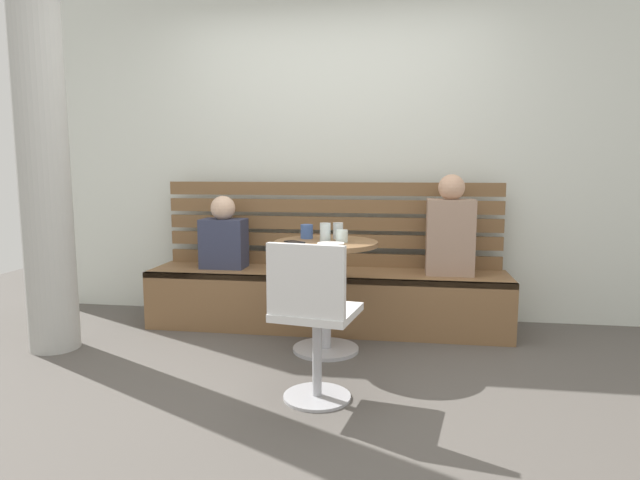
% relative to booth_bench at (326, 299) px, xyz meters
% --- Properties ---
extents(ground, '(8.00, 8.00, 0.00)m').
position_rel_booth_bench_xyz_m(ground, '(0.00, -1.20, -0.22)').
color(ground, '#514C47').
extents(back_wall, '(5.20, 0.10, 2.90)m').
position_rel_booth_bench_xyz_m(back_wall, '(0.00, 0.44, 1.23)').
color(back_wall, silver).
rests_on(back_wall, ground).
extents(concrete_pillar, '(0.32, 0.32, 2.80)m').
position_rel_booth_bench_xyz_m(concrete_pillar, '(-1.75, -0.75, 1.18)').
color(concrete_pillar, '#B2B2AD').
rests_on(concrete_pillar, ground).
extents(booth_bench, '(2.70, 0.52, 0.44)m').
position_rel_booth_bench_xyz_m(booth_bench, '(0.00, 0.00, 0.00)').
color(booth_bench, brown).
rests_on(booth_bench, ground).
extents(booth_backrest, '(2.65, 0.04, 0.66)m').
position_rel_booth_bench_xyz_m(booth_backrest, '(0.00, 0.24, 0.56)').
color(booth_backrest, brown).
rests_on(booth_backrest, booth_bench).
extents(cafe_table, '(0.68, 0.68, 0.74)m').
position_rel_booth_bench_xyz_m(cafe_table, '(0.07, -0.52, 0.30)').
color(cafe_table, '#ADADB2').
rests_on(cafe_table, ground).
extents(white_chair, '(0.46, 0.46, 0.85)m').
position_rel_booth_bench_xyz_m(white_chair, '(0.12, -1.34, 0.24)').
color(white_chair, '#ADADB2').
rests_on(white_chair, ground).
extents(person_adult, '(0.34, 0.22, 0.73)m').
position_rel_booth_bench_xyz_m(person_adult, '(0.91, 0.03, 0.55)').
color(person_adult, '#9E7F6B').
rests_on(person_adult, booth_bench).
extents(person_child_left, '(0.34, 0.22, 0.56)m').
position_rel_booth_bench_xyz_m(person_child_left, '(-0.81, 0.03, 0.46)').
color(person_child_left, '#333851').
rests_on(person_child_left, booth_bench).
extents(cup_glass_tall, '(0.07, 0.07, 0.12)m').
position_rel_booth_bench_xyz_m(cup_glass_tall, '(0.07, -0.52, 0.58)').
color(cup_glass_tall, silver).
rests_on(cup_glass_tall, cafe_table).
extents(cup_water_clear, '(0.07, 0.07, 0.11)m').
position_rel_booth_bench_xyz_m(cup_water_clear, '(0.14, -0.39, 0.57)').
color(cup_water_clear, white).
rests_on(cup_water_clear, cafe_table).
extents(cup_glass_short, '(0.08, 0.08, 0.08)m').
position_rel_booth_bench_xyz_m(cup_glass_short, '(0.18, -0.55, 0.56)').
color(cup_glass_short, silver).
rests_on(cup_glass_short, cafe_table).
extents(cup_mug_blue, '(0.08, 0.08, 0.09)m').
position_rel_booth_bench_xyz_m(cup_mug_blue, '(-0.08, -0.40, 0.57)').
color(cup_mug_blue, '#3D5B9E').
rests_on(cup_mug_blue, cafe_table).
extents(plate_small, '(0.17, 0.17, 0.01)m').
position_rel_booth_bench_xyz_m(plate_small, '(0.13, -0.68, 0.52)').
color(plate_small, white).
rests_on(plate_small, cafe_table).
extents(phone_on_table, '(0.15, 0.15, 0.01)m').
position_rel_booth_bench_xyz_m(phone_on_table, '(-0.12, -0.61, 0.52)').
color(phone_on_table, black).
rests_on(phone_on_table, cafe_table).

